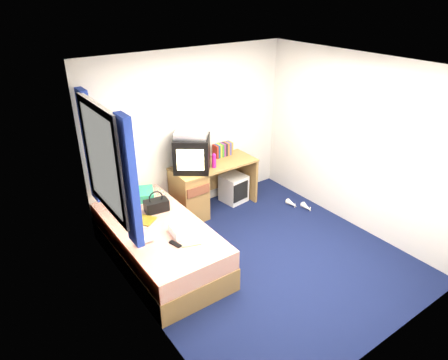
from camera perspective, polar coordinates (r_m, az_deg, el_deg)
ground at (r=5.24m, az=5.57°, el=-11.01°), size 3.40×3.40×0.00m
room_shell at (r=4.51m, az=6.36°, el=3.81°), size 3.40×3.40×3.40m
bed at (r=5.06m, az=-9.23°, el=-8.99°), size 1.01×2.00×0.54m
pillow at (r=5.52m, az=-12.72°, el=-2.13°), size 0.60×0.50×0.11m
desk at (r=5.97m, az=-3.68°, el=-1.26°), size 1.30×0.55×0.75m
storage_cube at (r=6.37m, az=1.38°, el=-1.18°), size 0.40×0.40×0.44m
crt_tv at (r=5.68m, az=-4.60°, el=3.79°), size 0.67×0.66×0.49m
vcr at (r=5.57m, az=-4.70°, el=6.55°), size 0.55×0.53×0.08m
book_row at (r=6.19m, az=-0.16°, el=4.37°), size 0.31×0.13×0.20m
picture_frame at (r=6.27m, az=0.65°, el=4.40°), size 0.04×0.12×0.14m
pink_water_bottle at (r=5.78m, az=-1.45°, el=2.70°), size 0.06×0.06×0.20m
aerosol_can at (r=5.90m, az=-2.38°, el=3.09°), size 0.06×0.06×0.18m
handbag at (r=5.17m, az=-9.63°, el=-3.55°), size 0.32×0.21×0.28m
towel at (r=4.70m, az=-5.59°, el=-6.97°), size 0.35×0.31×0.11m
magazine at (r=5.04m, az=-11.51°, el=-5.58°), size 0.33×0.35×0.01m
water_bottle at (r=4.61m, az=-11.30°, el=-8.51°), size 0.20×0.07×0.07m
colour_swatch_fan at (r=4.53m, az=-4.67°, el=-9.15°), size 0.23×0.13×0.01m
remote_control at (r=4.54m, az=-6.99°, el=-9.06°), size 0.09×0.17×0.02m
window_assembly at (r=4.53m, az=-16.48°, el=2.48°), size 0.11×1.42×1.40m
white_heels at (r=6.35m, az=10.73°, el=-3.62°), size 0.22×0.44×0.09m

